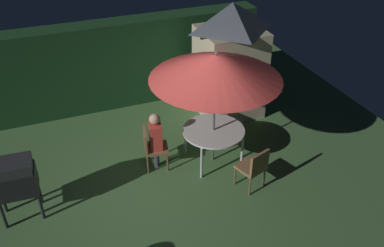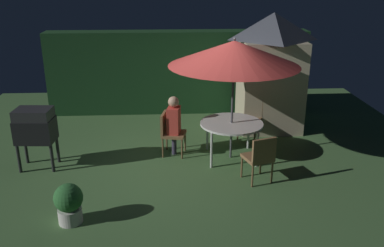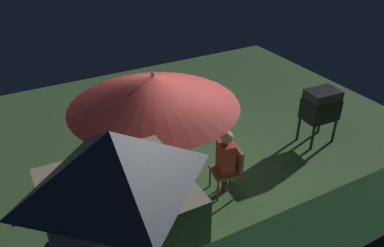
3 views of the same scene
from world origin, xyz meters
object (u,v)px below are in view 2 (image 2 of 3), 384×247
(chair_near_shed, at_px, (170,131))
(person_in_red, at_px, (174,119))
(chair_toward_hedge, at_px, (251,116))
(patio_umbrella, at_px, (234,53))
(bbq_grill, at_px, (35,127))
(potted_plant_by_shed, at_px, (69,203))
(patio_table, at_px, (232,125))
(garden_shed, at_px, (271,71))
(chair_far_side, at_px, (260,156))

(chair_near_shed, height_order, person_in_red, person_in_red)
(chair_toward_hedge, relative_size, person_in_red, 0.71)
(patio_umbrella, height_order, bbq_grill, patio_umbrella)
(potted_plant_by_shed, bearing_deg, person_in_red, 56.21)
(patio_table, relative_size, bbq_grill, 1.06)
(bbq_grill, relative_size, person_in_red, 0.95)
(patio_umbrella, bearing_deg, garden_shed, 56.04)
(potted_plant_by_shed, bearing_deg, garden_shed, 44.80)
(patio_umbrella, xyz_separation_m, person_in_red, (-1.16, 0.23, -1.38))
(chair_near_shed, bearing_deg, chair_far_side, -39.81)
(chair_near_shed, xyz_separation_m, person_in_red, (0.08, -0.02, 0.26))
(patio_umbrella, xyz_separation_m, bbq_grill, (-3.80, -0.23, -1.31))
(garden_shed, height_order, chair_toward_hedge, garden_shed)
(patio_table, height_order, patio_umbrella, patio_umbrella)
(garden_shed, bearing_deg, patio_umbrella, -123.96)
(patio_table, height_order, chair_toward_hedge, chair_toward_hedge)
(bbq_grill, bearing_deg, chair_near_shed, 10.76)
(garden_shed, xyz_separation_m, potted_plant_by_shed, (-3.94, -3.91, -1.06))
(patio_umbrella, bearing_deg, chair_far_side, -71.70)
(garden_shed, xyz_separation_m, chair_toward_hedge, (-0.55, -0.64, -0.88))
(patio_umbrella, xyz_separation_m, chair_toward_hedge, (0.61, 1.08, -1.64))
(garden_shed, bearing_deg, chair_toward_hedge, -130.69)
(bbq_grill, bearing_deg, patio_umbrella, 3.54)
(chair_toward_hedge, distance_m, potted_plant_by_shed, 4.72)
(person_in_red, bearing_deg, bbq_grill, -169.93)
(chair_near_shed, xyz_separation_m, potted_plant_by_shed, (-1.54, -2.44, -0.18))
(chair_near_shed, distance_m, potted_plant_by_shed, 2.89)
(chair_near_shed, bearing_deg, garden_shed, 31.48)
(garden_shed, height_order, potted_plant_by_shed, garden_shed)
(patio_table, xyz_separation_m, person_in_red, (-1.16, 0.23, 0.08))
(patio_table, bearing_deg, bbq_grill, -176.46)
(bbq_grill, bearing_deg, patio_table, 3.54)
(patio_table, xyz_separation_m, patio_umbrella, (0.00, 0.00, 1.46))
(bbq_grill, height_order, chair_near_shed, bbq_grill)
(garden_shed, xyz_separation_m, patio_table, (-1.16, -1.72, -0.70))
(patio_umbrella, distance_m, bbq_grill, 4.02)
(garden_shed, distance_m, patio_umbrella, 2.21)
(potted_plant_by_shed, bearing_deg, chair_near_shed, 57.79)
(garden_shed, distance_m, bbq_grill, 5.35)
(garden_shed, distance_m, person_in_red, 2.82)
(patio_table, bearing_deg, chair_near_shed, 168.60)
(patio_table, bearing_deg, patio_umbrella, 26.57)
(patio_umbrella, bearing_deg, chair_toward_hedge, 60.57)
(bbq_grill, height_order, potted_plant_by_shed, bbq_grill)
(garden_shed, xyz_separation_m, chair_far_side, (-0.80, -2.80, -0.88))
(patio_table, distance_m, person_in_red, 1.18)
(bbq_grill, height_order, chair_far_side, bbq_grill)
(garden_shed, relative_size, chair_far_side, 3.06)
(person_in_red, bearing_deg, garden_shed, 32.69)
(chair_near_shed, bearing_deg, person_in_red, -11.40)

